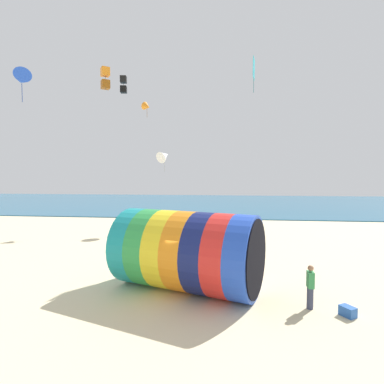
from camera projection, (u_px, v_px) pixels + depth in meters
The scene contains 11 objects.
ground_plane at pixel (199, 293), 12.84m from camera, with size 120.00×120.00×0.00m, color beige.
sea at pixel (219, 203), 54.02m from camera, with size 120.00×40.00×0.10m, color #236084.
giant_inflatable_tube at pixel (187, 251), 13.15m from camera, with size 6.92×5.27×3.48m.
kite_handler at pixel (310, 287), 11.29m from camera, with size 0.24×0.36×1.67m.
kite_blue_delta at pixel (22, 79), 15.66m from camera, with size 1.37×1.38×1.73m.
kite_cyan_diamond at pixel (254, 69), 21.31m from camera, with size 0.23×0.97×2.42m.
kite_orange_delta at pixel (147, 107), 30.35m from camera, with size 1.30×1.24×1.61m.
kite_black_box at pixel (123, 84), 28.10m from camera, with size 0.66×0.66×1.64m.
kite_white_delta at pixel (164, 156), 28.15m from camera, with size 1.65×1.77×2.19m.
kite_orange_box at pixel (105, 78), 22.51m from camera, with size 0.82×0.82×1.68m.
cooler_box at pixel (348, 311), 10.72m from camera, with size 0.52×0.36×0.36m, color #2659B2.
Camera 1 is at (1.10, -12.53, 5.06)m, focal length 28.00 mm.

